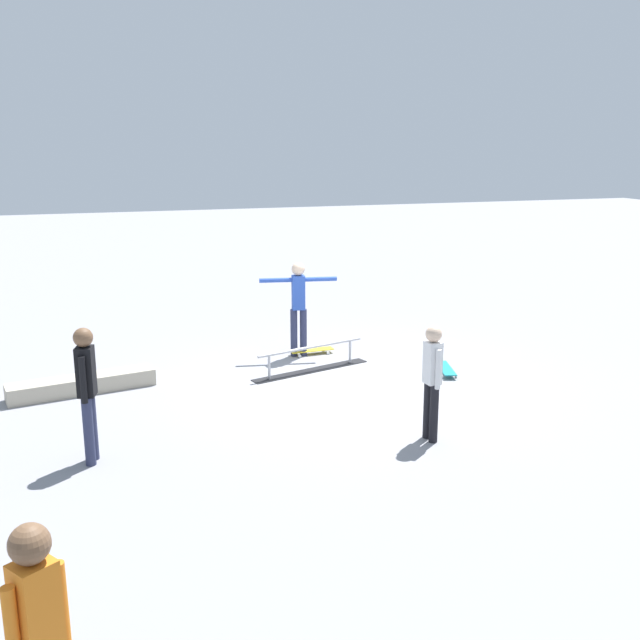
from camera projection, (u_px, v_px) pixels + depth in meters
ground_plane at (350, 380)px, 11.91m from camera, size 60.00×60.00×0.00m
grind_rail at (311, 360)px, 12.32m from camera, size 2.16×0.84×0.44m
skate_ledge at (82, 384)px, 11.29m from camera, size 2.23×0.84×0.26m
skater_main at (298, 302)px, 13.00m from camera, size 1.36×0.30×1.70m
skateboard_main at (312, 350)px, 13.30m from camera, size 0.81×0.29×0.09m
bystander_white_shirt at (432, 376)px, 9.34m from camera, size 0.21×0.35×1.53m
bystander_black_shirt at (87, 388)px, 8.66m from camera, size 0.24×0.38×1.67m
loose_skateboard_teal at (446, 369)px, 12.25m from camera, size 0.40×0.82×0.09m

